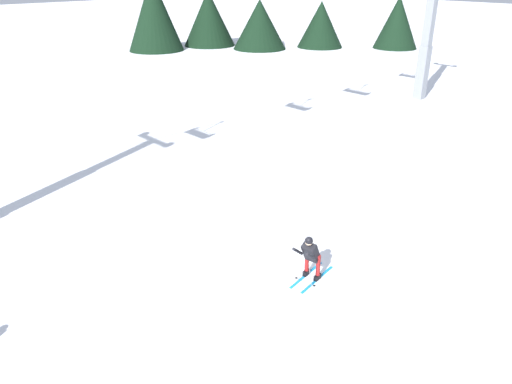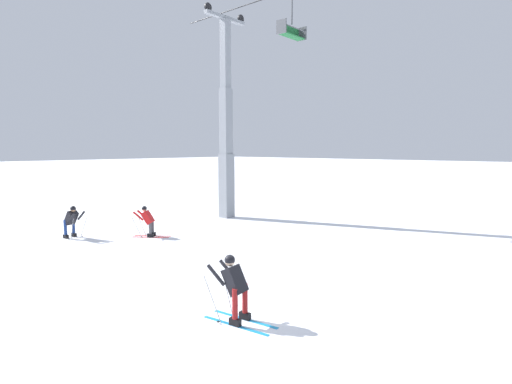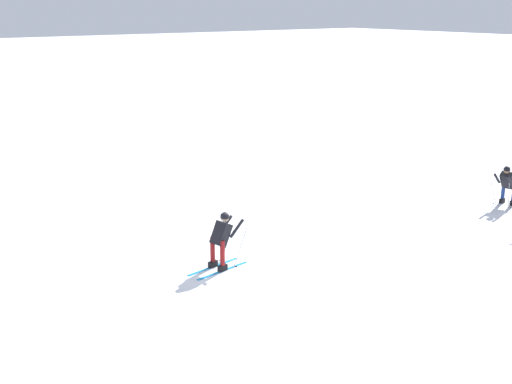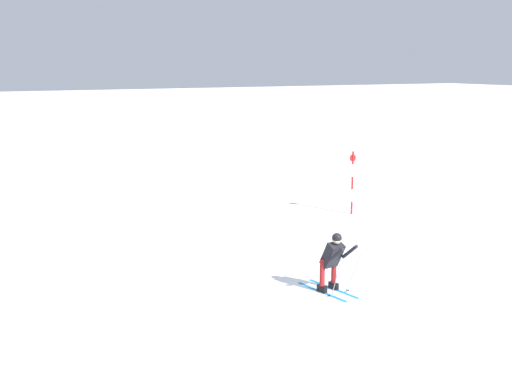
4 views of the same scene
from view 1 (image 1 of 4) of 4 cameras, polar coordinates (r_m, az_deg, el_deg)
name	(u,v)px [view 1 (image 1 of 4)]	position (r m, az deg, el deg)	size (l,w,h in m)	color
ground_plane	(283,288)	(14.82, 3.17, -11.17)	(260.00, 260.00, 0.00)	white
skier_carving_main	(310,254)	(14.74, 6.38, -7.27)	(1.83, 0.84, 1.69)	#198CCC
lift_tower_far	(429,28)	(37.07, 19.55, 17.64)	(0.67, 2.41, 11.63)	gray
tree_line_ridge	(246,19)	(59.13, -1.17, 19.54)	(26.83, 23.20, 7.95)	black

